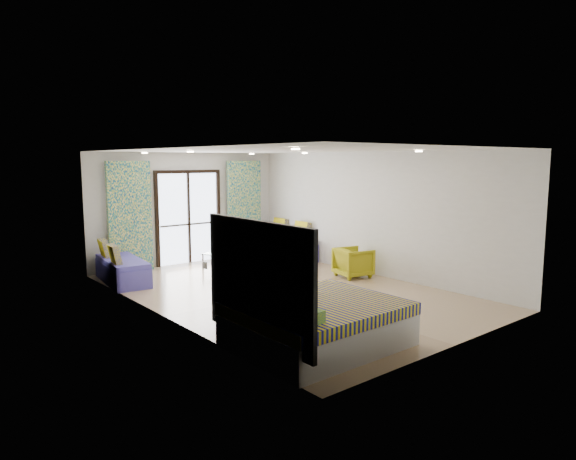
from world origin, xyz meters
TOP-DOWN VIEW (x-y plane):
  - floor at (0.00, 0.00)m, footprint 5.00×7.50m
  - ceiling at (0.00, 0.00)m, footprint 5.00×7.50m
  - wall_back at (0.00, 3.75)m, footprint 5.00×0.01m
  - wall_front at (0.00, -3.75)m, footprint 5.00×0.01m
  - wall_left at (-2.50, 0.00)m, footprint 0.01×7.50m
  - wall_right at (2.50, 0.00)m, footprint 0.01×7.50m
  - balcony_door at (0.00, 3.72)m, footprint 1.76×0.08m
  - balcony_rail at (0.00, 3.73)m, footprint 1.52×0.03m
  - curtain_left at (-1.55, 3.57)m, footprint 1.00×0.10m
  - curtain_right at (1.55, 3.57)m, footprint 1.00×0.10m
  - downlight_a at (-1.40, -2.00)m, footprint 0.12×0.12m
  - downlight_b at (1.40, -2.00)m, footprint 0.12×0.12m
  - downlight_c at (-1.40, 1.00)m, footprint 0.12×0.12m
  - downlight_d at (1.40, 1.00)m, footprint 0.12×0.12m
  - downlight_e at (-1.40, 3.00)m, footprint 0.12×0.12m
  - downlight_f at (1.40, 3.00)m, footprint 0.12×0.12m
  - headboard at (-2.46, -2.54)m, footprint 0.06×2.10m
  - switch_plate at (-2.47, -1.29)m, footprint 0.02×0.10m
  - bed at (-1.48, -2.54)m, footprint 2.18×1.78m
  - daybed_left at (-2.12, 2.73)m, footprint 0.89×1.85m
  - daybed_right at (2.12, 2.67)m, footprint 0.86×2.04m
  - coffee_table at (0.15, 2.65)m, footprint 0.71×0.71m
  - vase at (0.18, 2.63)m, footprint 0.24×0.25m
  - armchair at (1.97, 0.03)m, footprint 0.77×0.80m

SIDE VIEW (x-z plane):
  - floor at x=0.00m, z-range -0.01..0.01m
  - daybed_left at x=-2.12m, z-range -0.17..0.71m
  - daybed_right at x=2.12m, z-range -0.19..0.80m
  - bed at x=-1.48m, z-range -0.06..0.69m
  - coffee_table at x=0.15m, z-range 0.01..0.65m
  - armchair at x=1.97m, z-range 0.00..0.70m
  - vase at x=0.18m, z-range 0.37..0.56m
  - balcony_rail at x=0.00m, z-range 0.93..0.97m
  - headboard at x=-2.46m, z-range 0.30..1.80m
  - switch_plate at x=-2.47m, z-range 1.00..1.10m
  - curtain_left at x=-1.55m, z-range 0.00..2.50m
  - curtain_right at x=1.55m, z-range 0.00..2.50m
  - balcony_door at x=0.00m, z-range 0.12..2.40m
  - wall_back at x=0.00m, z-range 0.00..2.70m
  - wall_front at x=0.00m, z-range 0.00..2.70m
  - wall_left at x=-2.50m, z-range 0.00..2.70m
  - wall_right at x=2.50m, z-range 0.00..2.70m
  - downlight_a at x=-1.40m, z-range 2.66..2.68m
  - downlight_b at x=1.40m, z-range 2.66..2.68m
  - downlight_c at x=-1.40m, z-range 2.66..2.68m
  - downlight_d at x=1.40m, z-range 2.66..2.68m
  - downlight_e at x=-1.40m, z-range 2.66..2.68m
  - downlight_f at x=1.40m, z-range 2.66..2.68m
  - ceiling at x=0.00m, z-range 2.70..2.71m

